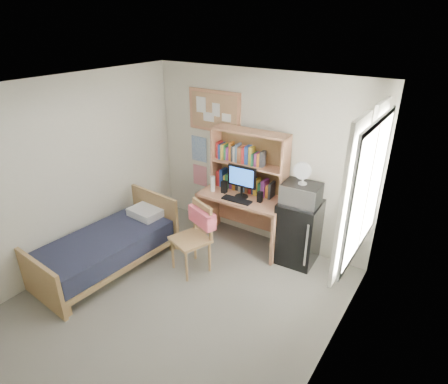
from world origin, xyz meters
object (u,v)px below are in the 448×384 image
Objects in this scene: mini_fridge at (298,232)px; speaker_left at (224,187)px; bulletin_board at (214,111)px; microwave at (301,194)px; monitor at (242,182)px; bed at (106,252)px; speaker_right at (260,197)px; desk at (243,220)px; desk_chair at (190,239)px; desk_fan at (303,174)px.

speaker_left reaches higher than mini_fridge.
microwave is at bearing -10.31° from bulletin_board.
bulletin_board is 1.21m from monitor.
microwave reaches higher than mini_fridge.
bed is 2.30m from speaker_right.
mini_fridge is 5.80× the size of speaker_right.
monitor reaches higher than microwave.
monitor reaches higher than desk.
mini_fridge is 0.73m from speaker_right.
bulletin_board is at bearing 166.95° from mini_fridge.
desk_chair is 5.40× the size of speaker_left.
monitor is 0.34m from speaker_right.
desk_fan is at bearing 2.98° from speaker_left.
microwave reaches higher than speaker_left.
bed is (-2.13, -1.67, -0.21)m from mini_fridge.
bulletin_board is 0.51× the size of bed.
bulletin_board is at bearing 153.95° from desk.
monitor reaches higher than bed.
desk_fan reaches higher than desk.
desk is 1.30m from desk_fan.
microwave reaches higher than speaker_right.
desk_fan is (0.58, 0.08, 0.46)m from speaker_right.
desk is at bearing 96.46° from desk_chair.
desk_fan reaches higher than speaker_right.
microwave is at bearing 6.01° from speaker_right.
bulletin_board is 3.25× the size of desk_fan.
bed is (-1.25, -1.62, -0.16)m from desk.
mini_fridge is 1.95× the size of monitor.
desk is at bearing 178.83° from desk_fan.
monitor is (0.00, -0.06, 0.65)m from desk.
speaker_left is at bearing -177.34° from mini_fridge.
desk_chair is at bearing -140.29° from mini_fridge.
speaker_left is (0.95, 1.54, 0.66)m from bed.
monitor reaches higher than speaker_left.
bulletin_board is 1.90× the size of microwave.
speaker_right is 0.32× the size of microwave.
bed is at bearing -145.69° from microwave.
desk_chair reaches higher than desk.
desk is 0.59m from speaker_left.
mini_fridge is at bearing 5.27° from monitor.
bed is at bearing -129.81° from desk.
bed is (-0.50, -1.95, -1.67)m from bulletin_board.
monitor is (0.24, 0.93, 0.56)m from desk_chair.
bulletin_board is at bearing 79.58° from bed.
desk_fan is at bearing -90.00° from mini_fridge.
desk_chair is 1.21m from bed.
mini_fridge is 0.51× the size of bed.
bed is 11.48× the size of speaker_right.
speaker_left is at bearing -178.31° from desk_fan.
bulletin_board is 1.18m from speaker_left.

